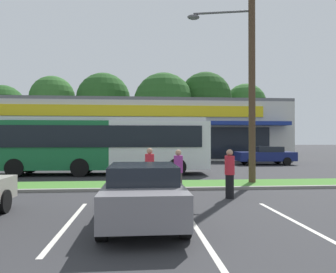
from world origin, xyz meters
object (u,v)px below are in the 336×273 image
car_1 (143,192)px  city_bus (100,144)px  utility_pole (249,56)px  car_2 (265,155)px  pedestrian_by_pole (178,172)px  pedestrian_mid (150,170)px  pedestrian_near_bench (230,174)px

car_1 → city_bus: bearing=11.6°
utility_pole → car_2: 13.38m
pedestrian_by_pole → pedestrian_mid: pedestrian_mid is taller
car_1 → utility_pole: bearing=-37.3°
utility_pole → pedestrian_mid: bearing=-156.8°
utility_pole → city_bus: utility_pole is taller
car_1 → pedestrian_mid: (0.30, 4.36, 0.11)m
pedestrian_near_bench → car_2: bearing=-9.8°
city_bus → pedestrian_by_pole: bearing=-62.4°
car_1 → pedestrian_near_bench: 4.28m
city_bus → pedestrian_by_pole: city_bus is taller
utility_pole → pedestrian_by_pole: size_ratio=6.57×
pedestrian_near_bench → pedestrian_by_pole: bearing=75.6°
car_2 → pedestrian_mid: size_ratio=2.69×
utility_pole → pedestrian_near_bench: 6.12m
utility_pole → pedestrian_mid: (-4.48, -1.92, -4.88)m
city_bus → car_2: 13.85m
utility_pole → car_2: bearing=65.2°
city_bus → car_1: 11.56m
city_bus → car_1: (2.32, -11.28, -1.02)m
car_1 → pedestrian_by_pole: 4.24m
utility_pole → city_bus: size_ratio=0.86×
utility_pole → car_1: bearing=-127.3°
car_1 → pedestrian_by_pole: (1.34, 4.02, 0.08)m
pedestrian_by_pole → car_2: bearing=-100.5°
car_1 → car_2: size_ratio=0.97×
city_bus → pedestrian_near_bench: (5.32, -8.22, -0.92)m
pedestrian_by_pole → pedestrian_near_bench: bearing=171.8°
car_2 → pedestrian_near_bench: (-6.98, -14.50, 0.08)m
pedestrian_near_bench → car_1: bearing=151.5°
pedestrian_near_bench → pedestrian_mid: size_ratio=0.99×
pedestrian_by_pole → city_bus: bearing=-41.1°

